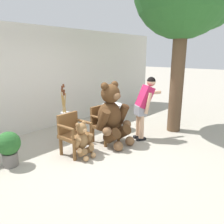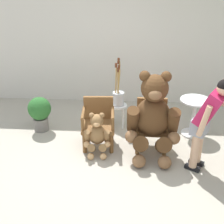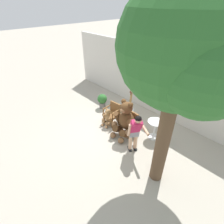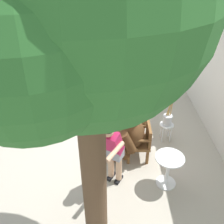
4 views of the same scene
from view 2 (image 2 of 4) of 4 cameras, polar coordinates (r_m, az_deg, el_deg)
name	(u,v)px [view 2 (image 2 of 4)]	position (r m, az deg, el deg)	size (l,w,h in m)	color
ground_plane	(124,159)	(5.29, 2.14, -8.52)	(60.00, 60.00, 0.00)	#A8A091
back_wall	(128,41)	(6.92, 2.99, 12.86)	(10.00, 0.16, 2.80)	beige
wooden_chair_left	(98,121)	(5.44, -2.51, -1.73)	(0.59, 0.56, 0.86)	brown
wooden_chair_right	(151,123)	(5.42, 7.23, -2.02)	(0.57, 0.53, 0.86)	brown
teddy_bear_large	(153,117)	(5.07, 7.51, -0.86)	(0.88, 0.83, 1.47)	#4C3019
teddy_bear_small	(97,134)	(5.24, -2.74, -4.09)	(0.45, 0.44, 0.75)	olive
person_visitor	(208,118)	(4.79, 17.13, -1.03)	(0.84, 0.48, 1.55)	black
white_stool	(118,110)	(6.09, 1.14, 0.43)	(0.34, 0.34, 0.46)	silver
brush_bucket	(118,95)	(5.96, 1.15, 3.09)	(0.22, 0.22, 0.94)	silver
round_side_table	(194,113)	(5.95, 14.78, -0.20)	(0.56, 0.56, 0.72)	silver
potted_plant	(40,111)	(6.08, -13.08, 0.09)	(0.44, 0.44, 0.68)	slate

